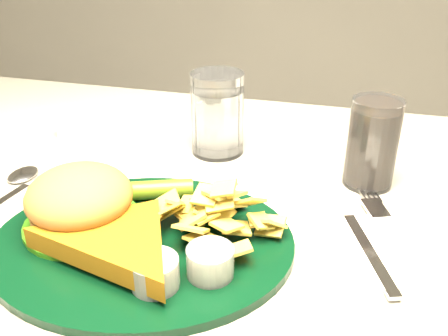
# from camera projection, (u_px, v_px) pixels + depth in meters

# --- Properties ---
(dinner_plate) EXTENTS (0.38, 0.33, 0.07)m
(dinner_plate) POSITION_uv_depth(u_px,v_px,m) (141.00, 218.00, 0.53)
(dinner_plate) COLOR black
(dinner_plate) RESTS_ON table
(water_glass) EXTENTS (0.09, 0.09, 0.12)m
(water_glass) POSITION_uv_depth(u_px,v_px,m) (217.00, 114.00, 0.73)
(water_glass) COLOR white
(water_glass) RESTS_ON table
(cola_glass) EXTENTS (0.08, 0.08, 0.12)m
(cola_glass) POSITION_uv_depth(u_px,v_px,m) (372.00, 143.00, 0.65)
(cola_glass) COLOR black
(cola_glass) RESTS_ON table
(fork_napkin) EXTENTS (0.20, 0.22, 0.01)m
(fork_napkin) POSITION_uv_depth(u_px,v_px,m) (369.00, 247.00, 0.54)
(fork_napkin) COLOR white
(fork_napkin) RESTS_ON table
(ramekin) EXTENTS (0.04, 0.04, 0.03)m
(ramekin) POSITION_uv_depth(u_px,v_px,m) (70.00, 128.00, 0.81)
(ramekin) COLOR white
(ramekin) RESTS_ON table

